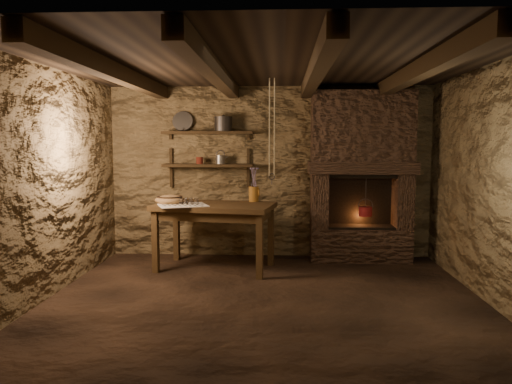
{
  "coord_description": "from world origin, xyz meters",
  "views": [
    {
      "loc": [
        0.16,
        -5.05,
        1.61
      ],
      "look_at": [
        -0.14,
        0.9,
        1.02
      ],
      "focal_mm": 35.0,
      "sensor_mm": 36.0,
      "label": 1
    }
  ],
  "objects_px": {
    "iron_stockpot": "(223,125)",
    "red_pot": "(365,211)",
    "wooden_bowl": "(170,200)",
    "stoneware_jug": "(254,187)",
    "work_table": "(215,234)"
  },
  "relations": [
    {
      "from": "wooden_bowl",
      "to": "red_pot",
      "type": "xyz_separation_m",
      "value": [
        2.57,
        0.51,
        -0.19
      ]
    },
    {
      "from": "work_table",
      "to": "stoneware_jug",
      "type": "distance_m",
      "value": 0.81
    },
    {
      "from": "stoneware_jug",
      "to": "red_pot",
      "type": "height_order",
      "value": "stoneware_jug"
    },
    {
      "from": "stoneware_jug",
      "to": "iron_stockpot",
      "type": "relative_size",
      "value": 1.88
    },
    {
      "from": "iron_stockpot",
      "to": "red_pot",
      "type": "xyz_separation_m",
      "value": [
        1.95,
        -0.12,
        -1.17
      ]
    },
    {
      "from": "red_pot",
      "to": "stoneware_jug",
      "type": "bearing_deg",
      "value": -170.62
    },
    {
      "from": "stoneware_jug",
      "to": "iron_stockpot",
      "type": "bearing_deg",
      "value": 144.21
    },
    {
      "from": "work_table",
      "to": "iron_stockpot",
      "type": "distance_m",
      "value": 1.55
    },
    {
      "from": "stoneware_jug",
      "to": "iron_stockpot",
      "type": "xyz_separation_m",
      "value": [
        -0.44,
        0.37,
        0.83
      ]
    },
    {
      "from": "work_table",
      "to": "red_pot",
      "type": "bearing_deg",
      "value": 24.87
    },
    {
      "from": "iron_stockpot",
      "to": "red_pot",
      "type": "distance_m",
      "value": 2.27
    },
    {
      "from": "iron_stockpot",
      "to": "stoneware_jug",
      "type": "bearing_deg",
      "value": -39.76
    },
    {
      "from": "work_table",
      "to": "iron_stockpot",
      "type": "xyz_separation_m",
      "value": [
        0.04,
        0.65,
        1.41
      ]
    },
    {
      "from": "iron_stockpot",
      "to": "wooden_bowl",
      "type": "bearing_deg",
      "value": -134.58
    },
    {
      "from": "stoneware_jug",
      "to": "wooden_bowl",
      "type": "bearing_deg",
      "value": -162.23
    }
  ]
}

